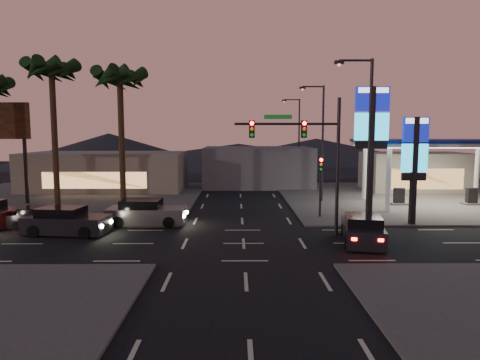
{
  "coord_description": "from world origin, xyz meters",
  "views": [
    {
      "loc": [
        -0.37,
        -22.7,
        5.95
      ],
      "look_at": [
        -0.16,
        4.38,
        3.0
      ],
      "focal_mm": 32.0,
      "sensor_mm": 36.0,
      "label": 1
    }
  ],
  "objects_px": {
    "pylon_sign_short": "(415,154)",
    "suv_station": "(362,230)",
    "car_lane_a_front": "(66,222)",
    "car_lane_b_front": "(146,213)",
    "traffic_signal_mast": "(308,146)",
    "car_lane_b_mid": "(42,218)",
    "gas_station": "(438,144)",
    "pylon_sign_tall": "(372,127)"
  },
  "relations": [
    {
      "from": "gas_station",
      "to": "traffic_signal_mast",
      "type": "height_order",
      "value": "traffic_signal_mast"
    },
    {
      "from": "gas_station",
      "to": "traffic_signal_mast",
      "type": "distance_m",
      "value": 15.82
    },
    {
      "from": "pylon_sign_tall",
      "to": "car_lane_b_mid",
      "type": "distance_m",
      "value": 22.03
    },
    {
      "from": "car_lane_b_front",
      "to": "suv_station",
      "type": "distance_m",
      "value": 13.68
    },
    {
      "from": "car_lane_b_front",
      "to": "suv_station",
      "type": "height_order",
      "value": "car_lane_b_front"
    },
    {
      "from": "car_lane_b_front",
      "to": "car_lane_a_front",
      "type": "bearing_deg",
      "value": -148.1
    },
    {
      "from": "car_lane_b_front",
      "to": "car_lane_b_mid",
      "type": "distance_m",
      "value": 6.44
    },
    {
      "from": "pylon_sign_short",
      "to": "car_lane_b_front",
      "type": "xyz_separation_m",
      "value": [
        -17.33,
        0.38,
        -3.88
      ]
    },
    {
      "from": "car_lane_b_mid",
      "to": "traffic_signal_mast",
      "type": "bearing_deg",
      "value": -7.21
    },
    {
      "from": "car_lane_b_front",
      "to": "car_lane_b_mid",
      "type": "relative_size",
      "value": 1.25
    },
    {
      "from": "traffic_signal_mast",
      "to": "car_lane_b_mid",
      "type": "height_order",
      "value": "traffic_signal_mast"
    },
    {
      "from": "pylon_sign_short",
      "to": "suv_station",
      "type": "xyz_separation_m",
      "value": [
        -4.51,
        -4.41,
        -3.93
      ]
    },
    {
      "from": "suv_station",
      "to": "pylon_sign_short",
      "type": "bearing_deg",
      "value": 44.32
    },
    {
      "from": "gas_station",
      "to": "car_lane_b_front",
      "type": "height_order",
      "value": "gas_station"
    },
    {
      "from": "gas_station",
      "to": "car_lane_a_front",
      "type": "distance_m",
      "value": 28.57
    },
    {
      "from": "gas_station",
      "to": "pylon_sign_tall",
      "type": "bearing_deg",
      "value": -139.09
    },
    {
      "from": "gas_station",
      "to": "pylon_sign_short",
      "type": "bearing_deg",
      "value": -123.69
    },
    {
      "from": "car_lane_a_front",
      "to": "gas_station",
      "type": "bearing_deg",
      "value": 20.15
    },
    {
      "from": "pylon_sign_tall",
      "to": "pylon_sign_short",
      "type": "bearing_deg",
      "value": -21.8
    },
    {
      "from": "pylon_sign_tall",
      "to": "car_lane_b_front",
      "type": "relative_size",
      "value": 1.73
    },
    {
      "from": "suv_station",
      "to": "pylon_sign_tall",
      "type": "bearing_deg",
      "value": 69.58
    },
    {
      "from": "traffic_signal_mast",
      "to": "pylon_sign_short",
      "type": "bearing_deg",
      "value": 19.13
    },
    {
      "from": "gas_station",
      "to": "suv_station",
      "type": "bearing_deg",
      "value": -128.62
    },
    {
      "from": "gas_station",
      "to": "car_lane_a_front",
      "type": "xyz_separation_m",
      "value": [
        -26.51,
        -9.73,
        -4.33
      ]
    },
    {
      "from": "pylon_sign_short",
      "to": "suv_station",
      "type": "distance_m",
      "value": 7.43
    },
    {
      "from": "gas_station",
      "to": "pylon_sign_short",
      "type": "height_order",
      "value": "pylon_sign_short"
    },
    {
      "from": "gas_station",
      "to": "car_lane_a_front",
      "type": "relative_size",
      "value": 2.37
    },
    {
      "from": "traffic_signal_mast",
      "to": "suv_station",
      "type": "bearing_deg",
      "value": -34.8
    },
    {
      "from": "traffic_signal_mast",
      "to": "car_lane_b_front",
      "type": "bearing_deg",
      "value": 164.02
    },
    {
      "from": "gas_station",
      "to": "suv_station",
      "type": "height_order",
      "value": "gas_station"
    },
    {
      "from": "car_lane_a_front",
      "to": "suv_station",
      "type": "bearing_deg",
      "value": -7.32
    },
    {
      "from": "pylon_sign_tall",
      "to": "traffic_signal_mast",
      "type": "relative_size",
      "value": 1.12
    },
    {
      "from": "traffic_signal_mast",
      "to": "car_lane_b_mid",
      "type": "distance_m",
      "value": 17.23
    },
    {
      "from": "car_lane_a_front",
      "to": "suv_station",
      "type": "distance_m",
      "value": 17.13
    },
    {
      "from": "pylon_sign_short",
      "to": "car_lane_a_front",
      "type": "height_order",
      "value": "pylon_sign_short"
    },
    {
      "from": "traffic_signal_mast",
      "to": "car_lane_b_mid",
      "type": "relative_size",
      "value": 1.92
    },
    {
      "from": "car_lane_a_front",
      "to": "suv_station",
      "type": "relative_size",
      "value": 1.04
    },
    {
      "from": "car_lane_a_front",
      "to": "car_lane_b_front",
      "type": "distance_m",
      "value": 4.92
    },
    {
      "from": "car_lane_b_mid",
      "to": "suv_station",
      "type": "bearing_deg",
      "value": -11.71
    },
    {
      "from": "pylon_sign_short",
      "to": "car_lane_a_front",
      "type": "bearing_deg",
      "value": -174.09
    },
    {
      "from": "gas_station",
      "to": "car_lane_b_front",
      "type": "relative_size",
      "value": 2.35
    },
    {
      "from": "car_lane_a_front",
      "to": "car_lane_b_front",
      "type": "bearing_deg",
      "value": 31.9
    }
  ]
}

